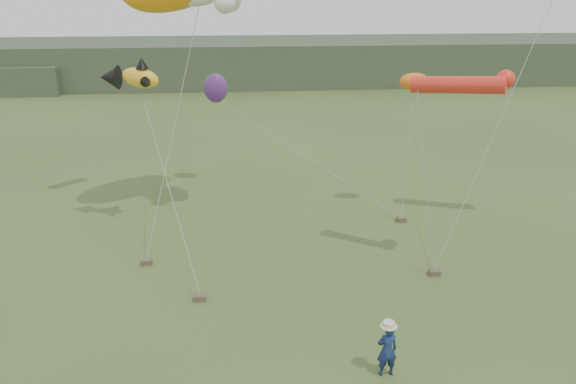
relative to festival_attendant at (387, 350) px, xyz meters
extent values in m
plane|color=#385123|center=(-1.49, 0.94, -0.73)|extent=(120.00, 120.00, 0.00)
cube|color=#2D3D28|center=(-1.49, 45.94, 1.27)|extent=(90.00, 12.00, 4.00)
imported|color=navy|center=(0.00, 0.00, 0.00)|extent=(0.56, 0.39, 1.45)
cube|color=brown|center=(-6.85, 6.58, -0.63)|extent=(0.36, 0.29, 0.19)
cube|color=brown|center=(-4.86, 4.01, -0.63)|extent=(0.36, 0.29, 0.19)
cube|color=brown|center=(2.96, 4.91, -0.63)|extent=(0.36, 0.29, 0.19)
cube|color=brown|center=(3.12, 9.48, -0.63)|extent=(0.36, 0.29, 0.19)
sphere|color=white|center=(-3.83, 9.24, 7.92)|extent=(0.75, 0.75, 0.75)
sphere|color=white|center=(-3.61, 10.74, 7.92)|extent=(0.75, 0.75, 0.75)
ellipsoid|color=gold|center=(-6.98, 9.48, 5.33)|extent=(1.54, 0.80, 0.96)
cone|color=black|center=(-8.14, 9.77, 5.33)|extent=(0.80, 0.96, 0.87)
cone|color=black|center=(-6.88, 9.48, 5.86)|extent=(0.48, 0.48, 0.39)
cone|color=black|center=(-6.69, 8.99, 5.23)|extent=(0.51, 0.54, 0.39)
cone|color=black|center=(-6.69, 9.96, 5.23)|extent=(0.51, 0.54, 0.39)
cylinder|color=red|center=(3.33, 5.50, 5.59)|extent=(2.69, 2.07, 0.75)
sphere|color=red|center=(4.62, 5.04, 5.82)|extent=(0.57, 0.57, 0.57)
ellipsoid|color=orange|center=(3.55, 10.53, 4.87)|extent=(1.19, 0.69, 0.69)
ellipsoid|color=#552671|center=(-4.47, 14.52, 4.05)|extent=(1.09, 0.73, 1.33)
camera|label=1|loc=(-3.52, -11.40, 8.53)|focal=35.00mm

